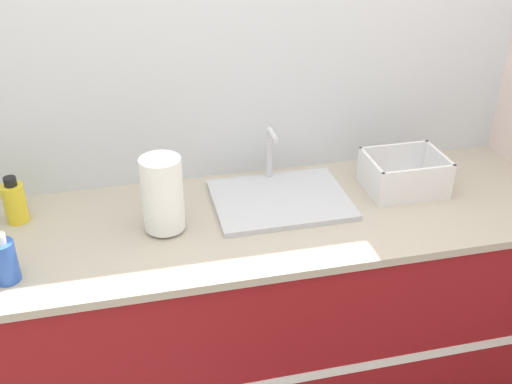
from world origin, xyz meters
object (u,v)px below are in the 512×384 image
(bottle_blue, at_px, (4,260))
(bottle_yellow, at_px, (15,202))
(sink, at_px, (280,197))
(paper_towel_roll, at_px, (163,194))
(dish_rack, at_px, (404,177))

(bottle_blue, xyz_separation_m, bottle_yellow, (-0.01, 0.35, 0.00))
(sink, relative_size, bottle_blue, 3.00)
(paper_towel_roll, distance_m, dish_rack, 0.93)
(paper_towel_roll, bearing_deg, sink, 12.20)
(paper_towel_roll, height_order, dish_rack, paper_towel_roll)
(sink, bearing_deg, dish_rack, -1.96)
(sink, distance_m, bottle_yellow, 0.94)
(dish_rack, distance_m, bottle_yellow, 1.43)
(paper_towel_roll, xyz_separation_m, bottle_yellow, (-0.50, 0.17, -0.06))
(paper_towel_roll, relative_size, bottle_yellow, 1.57)
(sink, bearing_deg, bottle_yellow, 175.20)
(sink, height_order, bottle_yellow, sink)
(paper_towel_roll, xyz_separation_m, dish_rack, (0.92, 0.08, -0.09))
(paper_towel_roll, bearing_deg, bottle_yellow, 161.02)
(bottle_blue, bearing_deg, paper_towel_roll, 19.32)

